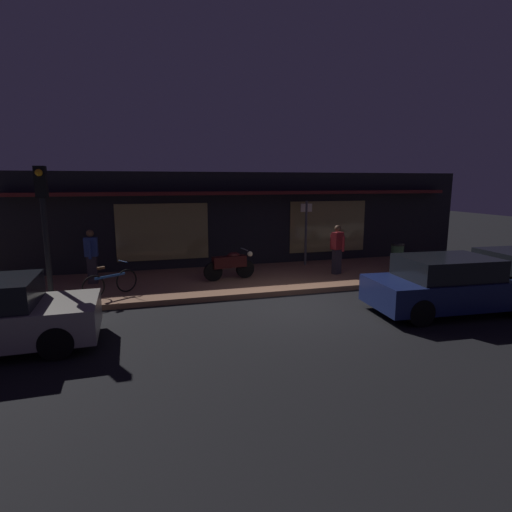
{
  "coord_description": "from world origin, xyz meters",
  "views": [
    {
      "loc": [
        -4.02,
        -9.77,
        3.26
      ],
      "look_at": [
        -0.51,
        2.4,
        0.95
      ],
      "focal_mm": 28.74,
      "sensor_mm": 36.0,
      "label": 1
    }
  ],
  "objects_px": {
    "person_photographer": "(92,255)",
    "trash_bin": "(397,256)",
    "traffic_light_pole": "(44,216)",
    "sign_post": "(306,229)",
    "parked_car_far": "(449,285)",
    "bicycle_parked": "(110,283)",
    "person_bystander": "(337,248)",
    "motorcycle": "(230,264)"
  },
  "relations": [
    {
      "from": "person_bystander",
      "to": "parked_car_far",
      "type": "distance_m",
      "value": 4.26
    },
    {
      "from": "person_bystander",
      "to": "trash_bin",
      "type": "height_order",
      "value": "person_bystander"
    },
    {
      "from": "trash_bin",
      "to": "parked_car_far",
      "type": "relative_size",
      "value": 0.22
    },
    {
      "from": "motorcycle",
      "to": "person_bystander",
      "type": "relative_size",
      "value": 1.02
    },
    {
      "from": "bicycle_parked",
      "to": "parked_car_far",
      "type": "relative_size",
      "value": 0.33
    },
    {
      "from": "person_bystander",
      "to": "sign_post",
      "type": "bearing_deg",
      "value": 103.13
    },
    {
      "from": "trash_bin",
      "to": "traffic_light_pole",
      "type": "distance_m",
      "value": 11.34
    },
    {
      "from": "motorcycle",
      "to": "parked_car_far",
      "type": "relative_size",
      "value": 0.4
    },
    {
      "from": "trash_bin",
      "to": "sign_post",
      "type": "bearing_deg",
      "value": 151.05
    },
    {
      "from": "person_photographer",
      "to": "person_bystander",
      "type": "relative_size",
      "value": 1.0
    },
    {
      "from": "trash_bin",
      "to": "traffic_light_pole",
      "type": "bearing_deg",
      "value": -168.3
    },
    {
      "from": "person_bystander",
      "to": "bicycle_parked",
      "type": "bearing_deg",
      "value": -174.19
    },
    {
      "from": "motorcycle",
      "to": "person_bystander",
      "type": "distance_m",
      "value": 3.68
    },
    {
      "from": "person_bystander",
      "to": "traffic_light_pole",
      "type": "height_order",
      "value": "traffic_light_pole"
    },
    {
      "from": "motorcycle",
      "to": "sign_post",
      "type": "xyz_separation_m",
      "value": [
        3.25,
        1.54,
        0.86
      ]
    },
    {
      "from": "traffic_light_pole",
      "to": "parked_car_far",
      "type": "distance_m",
      "value": 9.85
    },
    {
      "from": "motorcycle",
      "to": "traffic_light_pole",
      "type": "height_order",
      "value": "traffic_light_pole"
    },
    {
      "from": "person_photographer",
      "to": "traffic_light_pole",
      "type": "bearing_deg",
      "value": -101.62
    },
    {
      "from": "traffic_light_pole",
      "to": "motorcycle",
      "type": "bearing_deg",
      "value": 25.76
    },
    {
      "from": "person_photographer",
      "to": "trash_bin",
      "type": "bearing_deg",
      "value": -4.1
    },
    {
      "from": "person_photographer",
      "to": "trash_bin",
      "type": "xyz_separation_m",
      "value": [
        10.34,
        -0.74,
        -0.41
      ]
    },
    {
      "from": "sign_post",
      "to": "trash_bin",
      "type": "relative_size",
      "value": 2.58
    },
    {
      "from": "sign_post",
      "to": "parked_car_far",
      "type": "height_order",
      "value": "sign_post"
    },
    {
      "from": "person_photographer",
      "to": "parked_car_far",
      "type": "relative_size",
      "value": 0.4
    },
    {
      "from": "person_photographer",
      "to": "traffic_light_pole",
      "type": "height_order",
      "value": "traffic_light_pole"
    },
    {
      "from": "sign_post",
      "to": "parked_car_far",
      "type": "bearing_deg",
      "value": -76.52
    },
    {
      "from": "trash_bin",
      "to": "traffic_light_pole",
      "type": "xyz_separation_m",
      "value": [
        -10.96,
        -2.27,
        1.86
      ]
    },
    {
      "from": "sign_post",
      "to": "trash_bin",
      "type": "xyz_separation_m",
      "value": [
        2.89,
        -1.6,
        -0.89
      ]
    },
    {
      "from": "motorcycle",
      "to": "person_photographer",
      "type": "height_order",
      "value": "person_photographer"
    },
    {
      "from": "person_photographer",
      "to": "parked_car_far",
      "type": "bearing_deg",
      "value": -29.54
    },
    {
      "from": "traffic_light_pole",
      "to": "parked_car_far",
      "type": "xyz_separation_m",
      "value": [
        9.48,
        -2.01,
        -1.77
      ]
    },
    {
      "from": "bicycle_parked",
      "to": "person_photographer",
      "type": "xyz_separation_m",
      "value": [
        -0.61,
        1.63,
        0.52
      ]
    },
    {
      "from": "bicycle_parked",
      "to": "person_photographer",
      "type": "height_order",
      "value": "person_photographer"
    },
    {
      "from": "person_bystander",
      "to": "trash_bin",
      "type": "xyz_separation_m",
      "value": [
        2.48,
        0.15,
        -0.41
      ]
    },
    {
      "from": "bicycle_parked",
      "to": "traffic_light_pole",
      "type": "bearing_deg",
      "value": -131.71
    },
    {
      "from": "bicycle_parked",
      "to": "trash_bin",
      "type": "bearing_deg",
      "value": 5.24
    },
    {
      "from": "person_photographer",
      "to": "traffic_light_pole",
      "type": "relative_size",
      "value": 0.46
    },
    {
      "from": "bicycle_parked",
      "to": "person_bystander",
      "type": "bearing_deg",
      "value": 5.81
    },
    {
      "from": "person_bystander",
      "to": "traffic_light_pole",
      "type": "distance_m",
      "value": 8.86
    },
    {
      "from": "bicycle_parked",
      "to": "person_bystander",
      "type": "height_order",
      "value": "person_bystander"
    },
    {
      "from": "person_photographer",
      "to": "sign_post",
      "type": "height_order",
      "value": "sign_post"
    },
    {
      "from": "person_photographer",
      "to": "person_bystander",
      "type": "bearing_deg",
      "value": -6.51
    }
  ]
}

